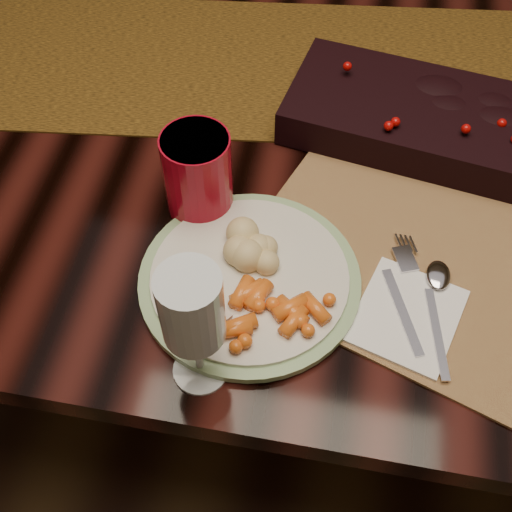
% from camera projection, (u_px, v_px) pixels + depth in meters
% --- Properties ---
extents(floor, '(5.00, 5.00, 0.00)m').
position_uv_depth(floor, '(291.00, 355.00, 1.61)').
color(floor, black).
rests_on(floor, ground).
extents(dining_table, '(1.80, 1.00, 0.75)m').
position_uv_depth(dining_table, '(299.00, 269.00, 1.31)').
color(dining_table, black).
rests_on(dining_table, floor).
extents(table_runner, '(1.84, 0.59, 0.00)m').
position_uv_depth(table_runner, '(295.00, 67.00, 1.10)').
color(table_runner, black).
rests_on(table_runner, dining_table).
extents(centerpiece, '(0.41, 0.26, 0.08)m').
position_uv_depth(centerpiece, '(417.00, 113.00, 0.97)').
color(centerpiece, black).
rests_on(centerpiece, table_runner).
extents(placemat_main, '(0.57, 0.50, 0.00)m').
position_uv_depth(placemat_main, '(437.00, 262.00, 0.85)').
color(placemat_main, olive).
rests_on(placemat_main, dining_table).
extents(dinner_plate, '(0.31, 0.31, 0.02)m').
position_uv_depth(dinner_plate, '(250.00, 278.00, 0.82)').
color(dinner_plate, silver).
rests_on(dinner_plate, placemat_main).
extents(baby_carrots, '(0.14, 0.12, 0.02)m').
position_uv_depth(baby_carrots, '(275.00, 307.00, 0.78)').
color(baby_carrots, orange).
rests_on(baby_carrots, dinner_plate).
extents(mashed_potatoes, '(0.09, 0.08, 0.04)m').
position_uv_depth(mashed_potatoes, '(254.00, 243.00, 0.82)').
color(mashed_potatoes, beige).
rests_on(mashed_potatoes, dinner_plate).
extents(turkey_shreds, '(0.09, 0.08, 0.02)m').
position_uv_depth(turkey_shreds, '(209.00, 304.00, 0.78)').
color(turkey_shreds, '#D2A594').
rests_on(turkey_shreds, dinner_plate).
extents(napkin, '(0.15, 0.17, 0.00)m').
position_uv_depth(napkin, '(407.00, 315.00, 0.80)').
color(napkin, white).
rests_on(napkin, placemat_main).
extents(fork, '(0.08, 0.16, 0.00)m').
position_uv_depth(fork, '(403.00, 297.00, 0.81)').
color(fork, '#AFACC9').
rests_on(fork, napkin).
extents(spoon, '(0.06, 0.16, 0.00)m').
position_uv_depth(spoon, '(437.00, 314.00, 0.79)').
color(spoon, silver).
rests_on(spoon, napkin).
extents(red_cup, '(0.10, 0.10, 0.13)m').
position_uv_depth(red_cup, '(198.00, 174.00, 0.86)').
color(red_cup, maroon).
rests_on(red_cup, placemat_main).
extents(wine_glass, '(0.08, 0.08, 0.19)m').
position_uv_depth(wine_glass, '(195.00, 330.00, 0.68)').
color(wine_glass, white).
rests_on(wine_glass, dining_table).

